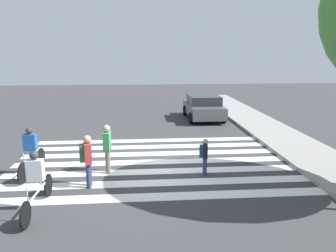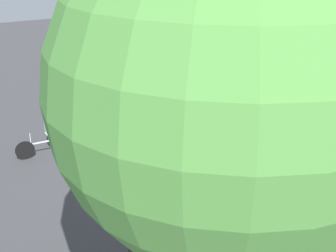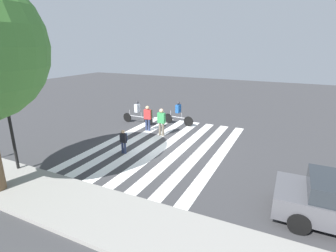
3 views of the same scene
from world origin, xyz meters
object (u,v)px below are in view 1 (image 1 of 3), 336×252
object	(u,v)px
cyclist_far_lane	(31,150)
cyclist_near_curb	(36,179)
pedestrian_adult_blue_shirt	(87,157)
pedestrian_adult_yellow_jacket	(204,154)
car_parked_dark_suv	(203,107)
pedestrian_child_with_backpack	(107,146)

from	to	relation	value
cyclist_far_lane	cyclist_near_curb	xyz separation A→B (m)	(2.63, 0.96, -0.00)
pedestrian_adult_blue_shirt	cyclist_far_lane	xyz separation A→B (m)	(-1.18, -2.00, -0.08)
cyclist_far_lane	cyclist_near_curb	distance (m)	2.80
pedestrian_adult_yellow_jacket	cyclist_far_lane	bearing A→B (deg)	-85.94
cyclist_far_lane	car_parked_dark_suv	distance (m)	11.46
cyclist_near_curb	car_parked_dark_suv	bearing A→B (deg)	151.95
pedestrian_adult_blue_shirt	cyclist_far_lane	distance (m)	2.33
cyclist_far_lane	pedestrian_adult_yellow_jacket	bearing A→B (deg)	89.59
pedestrian_adult_blue_shirt	pedestrian_child_with_backpack	world-z (taller)	pedestrian_child_with_backpack
pedestrian_adult_yellow_jacket	pedestrian_adult_blue_shirt	bearing A→B (deg)	-70.14
pedestrian_adult_yellow_jacket	pedestrian_child_with_backpack	size ratio (longest dim) A/B	0.75
pedestrian_adult_yellow_jacket	car_parked_dark_suv	xyz separation A→B (m)	(-9.17, 1.71, 0.03)
cyclist_far_lane	car_parked_dark_suv	size ratio (longest dim) A/B	0.55
pedestrian_adult_yellow_jacket	cyclist_near_curb	distance (m)	5.22
pedestrian_adult_blue_shirt	cyclist_far_lane	bearing A→B (deg)	-132.44
cyclist_far_lane	car_parked_dark_suv	bearing A→B (deg)	143.68
pedestrian_adult_yellow_jacket	cyclist_near_curb	world-z (taller)	cyclist_near_curb
pedestrian_adult_blue_shirt	pedestrian_adult_yellow_jacket	distance (m)	3.78
pedestrian_adult_blue_shirt	pedestrian_child_with_backpack	distance (m)	1.29
pedestrian_child_with_backpack	cyclist_far_lane	bearing A→B (deg)	-85.20
pedestrian_adult_yellow_jacket	pedestrian_child_with_backpack	xyz separation A→B (m)	(-0.45, -3.21, 0.21)
pedestrian_adult_yellow_jacket	cyclist_far_lane	xyz separation A→B (m)	(-0.44, -5.70, 0.15)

